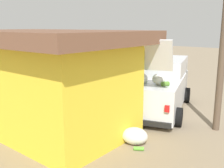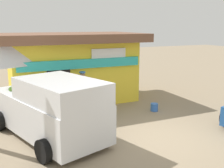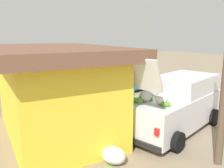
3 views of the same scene
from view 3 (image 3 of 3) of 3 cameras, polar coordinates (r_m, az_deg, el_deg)
name	(u,v)px [view 3 (image 3 of 3)]	position (r m, az deg, el deg)	size (l,w,h in m)	color
ground_plane	(153,104)	(12.15, 9.79, -4.67)	(60.00, 60.00, 0.00)	gray
storefront_bar	(54,88)	(8.43, -13.66, -1.03)	(6.14, 3.91, 3.00)	yellow
delivery_van	(176,104)	(8.99, 15.00, -4.53)	(3.09, 4.94, 2.77)	silver
parked_sedan	(121,77)	(15.88, 2.28, 1.58)	(4.26, 2.97, 1.27)	#1E4C8C
vendor_standing	(108,100)	(9.18, -0.98, -3.85)	(0.41, 0.56, 1.62)	#4C4C51
customer_bending	(131,111)	(8.16, 4.52, -6.54)	(0.77, 0.77, 1.32)	#4C4C51
unloaded_banana_pile	(114,156)	(6.66, 0.40, -16.69)	(0.86, 0.75, 0.46)	silver
paint_bucket	(100,100)	(12.08, -2.79, -3.84)	(0.30, 0.30, 0.31)	blue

